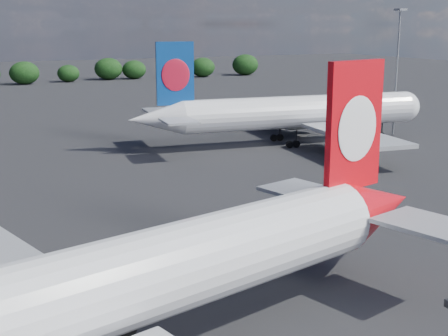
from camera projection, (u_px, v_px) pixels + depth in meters
name	position (u px, v px, depth m)	size (l,w,h in m)	color
qantas_airliner	(132.00, 283.00, 34.12)	(49.63, 47.52, 16.37)	white
china_southern_airliner	(290.00, 113.00, 99.15)	(50.10, 47.74, 16.34)	white
floodlight_mast_near	(398.00, 54.00, 106.35)	(1.60, 1.60, 21.37)	gray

